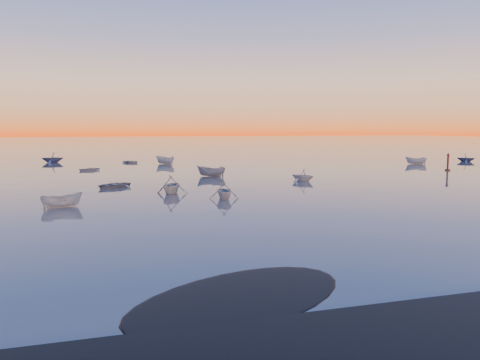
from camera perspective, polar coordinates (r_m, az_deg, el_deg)
name	(u,v)px	position (r m, az deg, el deg)	size (l,w,h in m)	color
ground	(162,155)	(118.90, -9.48, 2.98)	(600.00, 600.00, 0.00)	#635A53
mud_lobes	(447,277)	(23.26, 23.90, -10.78)	(140.00, 6.00, 0.07)	black
moored_fleet	(200,172)	(72.61, -4.86, 1.01)	(124.00, 58.00, 1.20)	silver
boat_near_center	(62,207)	(42.46, -20.87, -3.12)	(3.44, 1.45, 1.19)	silver
boat_near_right	(303,181)	(59.99, 7.64, -0.13)	(3.33, 1.50, 1.16)	silver
channel_marker	(448,163)	(81.51, 24.00, 1.87)	(0.82, 0.82, 2.92)	#46190F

